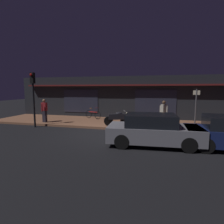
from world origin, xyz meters
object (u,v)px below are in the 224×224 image
Objects in this scene: person_bystander at (164,113)px; parked_car_near at (153,130)px; motorcycle at (117,118)px; bicycle_parked at (93,114)px; traffic_light_pole at (33,90)px; person_photographer at (44,110)px; sign_post at (196,104)px.

parked_car_near is (-0.57, -3.62, -0.32)m from person_bystander.
motorcycle is 3.00m from person_bystander.
traffic_light_pole is (-2.85, -3.46, 1.97)m from bicycle_parked.
person_bystander is at bearing 3.65° from person_photographer.
traffic_light_pole reaches higher than bicycle_parked.
motorcycle is at bearing -159.73° from sign_post.
sign_post is 5.91m from parked_car_near.
sign_post reaches higher than motorcycle.
traffic_light_pole is 8.20m from parked_car_near.
traffic_light_pole reaches higher than motorcycle.
sign_post is 10.99m from traffic_light_pole.
motorcycle is at bearing 125.94° from parked_car_near.
sign_post reaches higher than person_photographer.
person_photographer is 10.68m from sign_post.
bicycle_parked is 0.37× the size of parked_car_near.
sign_post is at bearing 20.27° from motorcycle.
person_photographer is 0.70× the size of sign_post.
person_bystander is (5.46, -1.85, 0.52)m from bicycle_parked.
motorcycle is 1.05× the size of bicycle_parked.
motorcycle is 5.36m from person_photographer.
person_photographer reaches higher than motorcycle.
bicycle_parked is 0.92× the size of person_photographer.
person_bystander is 3.68m from parked_car_near.
motorcycle is 0.97× the size of person_photographer.
sign_post is (5.12, 1.89, 0.86)m from motorcycle.
person_bystander is 2.71m from sign_post.
person_bystander is at bearing -144.17° from sign_post.
bicycle_parked is 0.92× the size of person_bystander.
traffic_light_pole is (-0.02, -1.08, 1.45)m from person_photographer.
traffic_light_pole is 0.85× the size of parked_car_near.
person_bystander reaches higher than bicycle_parked.
parked_car_near is at bearing -21.80° from person_photographer.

